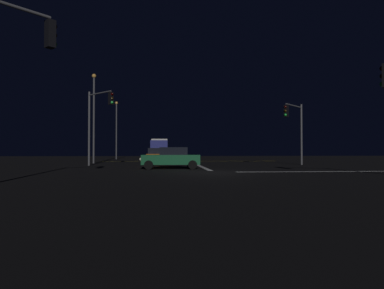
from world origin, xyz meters
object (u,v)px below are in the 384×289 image
Objects in this scene: box_truck at (159,148)px; sedan_orange at (157,156)px; streetlamp_left_far at (116,126)px; traffic_signal_nw at (98,114)px; streetlamp_left_near at (94,112)px; sedan_green_crossing at (171,158)px; traffic_signal_ne at (295,122)px; sedan_silver at (157,155)px; sedan_black at (159,155)px.

sedan_orange is at bearing -89.76° from box_truck.
traffic_signal_nw is at bearing -85.76° from streetlamp_left_far.
streetlamp_left_near reaches higher than streetlamp_left_far.
sedan_green_crossing is (1.24, -7.39, 0.00)m from sedan_orange.
traffic_signal_ne reaches higher than sedan_orange.
traffic_signal_ne is (12.51, -2.70, 3.09)m from sedan_orange.
streetlamp_left_near is at bearing -113.20° from box_truck.
sedan_silver and sedan_green_crossing have the same top height.
sedan_green_crossing is 12.59m from traffic_signal_ne.
sedan_black is 0.49× the size of streetlamp_left_far.
traffic_signal_nw reaches higher than sedan_silver.
sedan_silver is 10.95m from traffic_signal_nw.
sedan_silver is 0.49× the size of streetlamp_left_far.
streetlamp_left_far is at bearing 116.60° from sedan_silver.
streetlamp_left_far is at bearing 132.14° from sedan_black.
sedan_green_crossing is at bearing -73.65° from streetlamp_left_far.
sedan_orange and sedan_green_crossing have the same top height.
traffic_signal_nw is (-6.26, 4.79, 3.67)m from sedan_green_crossing.
streetlamp_left_near is at bearing -90.00° from streetlamp_left_far.
traffic_signal_ne is at bearing 22.55° from sedan_green_crossing.
sedan_silver is 13.93m from sedan_green_crossing.
streetlamp_left_far is at bearing 130.75° from traffic_signal_ne.
box_truck is at bearing 90.00° from sedan_black.
sedan_green_crossing is 8.69m from traffic_signal_nw.
box_truck reaches higher than sedan_silver.
traffic_signal_ne is 20.22m from streetlamp_left_near.
traffic_signal_ne is at bearing -18.05° from streetlamp_left_near.
sedan_orange is 0.76× the size of traffic_signal_ne.
streetlamp_left_far is at bearing 90.00° from streetlamp_left_near.
streetlamp_left_near is at bearing -155.84° from sedan_silver.
traffic_signal_nw reaches higher than sedan_green_crossing.
traffic_signal_nw is at bearing -118.38° from sedan_silver.
sedan_black is 10.72m from streetlamp_left_far.
sedan_green_crossing is (1.31, -26.29, -0.91)m from box_truck.
sedan_orange is 6.48m from sedan_silver.
traffic_signal_ne is at bearing -59.78° from box_truck.
sedan_silver is at bearing 91.06° from sedan_orange.
traffic_signal_nw is at bearing -102.95° from box_truck.
traffic_signal_nw is (-4.95, -14.86, 3.67)m from sedan_black.
streetlamp_left_far is at bearing 108.83° from sedan_orange.
streetlamp_left_far is (-1.64, 22.14, 0.64)m from traffic_signal_nw.
streetlamp_left_far is (-19.17, 22.25, 1.23)m from traffic_signal_ne.
sedan_black is at bearing -47.86° from streetlamp_left_far.
traffic_signal_nw is 0.74× the size of streetlamp_left_far.
box_truck is at bearing 120.22° from traffic_signal_ne.
sedan_black is at bearing 52.94° from streetlamp_left_near.
traffic_signal_nw is 17.54m from traffic_signal_ne.
sedan_black is 0.52× the size of box_truck.
box_truck is 25.11m from traffic_signal_ne.
sedan_orange is at bearing 167.80° from traffic_signal_ne.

